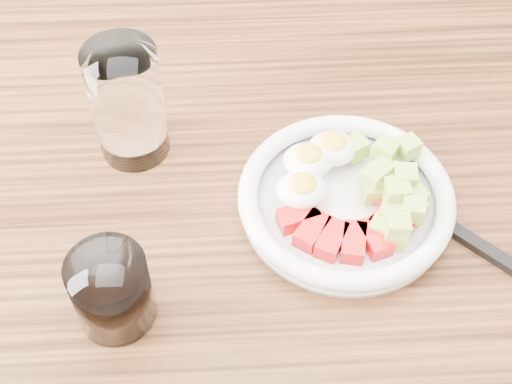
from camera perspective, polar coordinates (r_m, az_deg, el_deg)
dining_table at (r=0.87m, az=0.70°, el=-5.78°), size 1.50×0.90×0.77m
bowl at (r=0.78m, az=7.20°, el=-0.37°), size 0.24×0.24×0.06m
fork at (r=0.79m, az=18.83°, el=-5.04°), size 0.17×0.17×0.01m
water_glass at (r=0.81m, az=-10.24°, el=6.98°), size 0.08×0.08×0.15m
coffee_glass at (r=0.70m, az=-11.46°, el=-7.78°), size 0.08×0.08×0.09m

